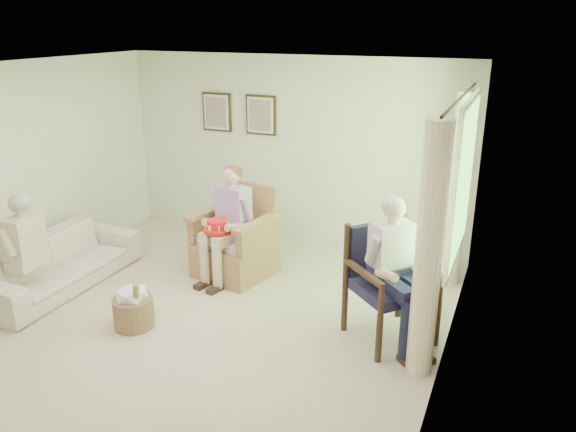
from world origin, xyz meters
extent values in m
plane|color=beige|center=(0.00, 0.00, 0.00)|extent=(5.50, 5.50, 0.00)
cube|color=silver|center=(0.00, 2.75, 1.30)|extent=(5.00, 0.04, 2.60)
cube|color=silver|center=(2.50, 0.00, 1.30)|extent=(0.04, 5.50, 2.60)
cube|color=white|center=(0.00, 0.00, 2.60)|extent=(5.00, 5.50, 0.02)
cube|color=#2D6B23|center=(2.47, 1.20, 1.55)|extent=(0.02, 1.40, 1.50)
cube|color=white|center=(2.46, 1.20, 2.33)|extent=(0.04, 1.52, 0.06)
cube|color=white|center=(2.46, 1.20, 0.77)|extent=(0.04, 1.52, 0.06)
cylinder|color=#382114|center=(2.37, 1.20, 2.35)|extent=(0.03, 2.50, 0.03)
cylinder|color=#FAEBC3|center=(2.33, 0.22, 1.15)|extent=(0.34, 0.34, 2.30)
cylinder|color=#FAEBC3|center=(2.33, 2.18, 1.15)|extent=(0.34, 0.34, 2.30)
cube|color=#382114|center=(-1.15, 2.72, 1.78)|extent=(0.45, 0.03, 0.55)
cube|color=silver|center=(-1.15, 2.70, 1.78)|extent=(0.39, 0.01, 0.49)
cube|color=tan|center=(-1.15, 2.69, 1.78)|extent=(0.33, 0.01, 0.43)
cube|color=#382114|center=(-0.45, 2.72, 1.78)|extent=(0.45, 0.03, 0.55)
cube|color=silver|center=(-0.45, 2.70, 1.78)|extent=(0.39, 0.01, 0.49)
cube|color=tan|center=(-0.45, 2.69, 1.78)|extent=(0.33, 0.01, 0.43)
cube|color=tan|center=(-0.18, 1.34, 0.22)|extent=(0.82, 0.80, 0.43)
cube|color=beige|center=(-0.18, 1.31, 0.48)|extent=(0.64, 0.62, 0.10)
cube|color=tan|center=(-0.18, 1.68, 0.78)|extent=(0.76, 0.23, 0.65)
cube|color=tan|center=(-0.56, 1.34, 0.60)|extent=(0.10, 0.74, 0.31)
cube|color=tan|center=(0.21, 1.34, 0.60)|extent=(0.10, 0.74, 0.31)
cylinder|color=black|center=(1.61, 0.31, 0.25)|extent=(0.06, 0.06, 0.49)
cylinder|color=black|center=(2.29, 0.31, 0.25)|extent=(0.06, 0.06, 0.49)
cylinder|color=black|center=(1.61, 0.94, 0.25)|extent=(0.06, 0.06, 0.49)
cylinder|color=black|center=(2.29, 0.94, 0.25)|extent=(0.06, 0.06, 0.49)
cube|color=#1E1937|center=(1.95, 0.62, 0.55)|extent=(0.65, 0.63, 0.11)
cube|color=#1E1937|center=(1.95, 0.93, 0.85)|extent=(0.60, 0.08, 0.56)
imported|color=silver|center=(-1.95, 0.23, 0.30)|extent=(2.07, 0.81, 0.60)
cube|color=beige|center=(-0.18, 1.31, 0.65)|extent=(0.40, 0.26, 0.16)
cube|color=#BA96D4|center=(-0.18, 1.33, 0.93)|extent=(0.39, 0.24, 0.46)
sphere|color=#DDAD8E|center=(-0.18, 1.32, 1.30)|extent=(0.21, 0.21, 0.21)
ellipsoid|color=brown|center=(-0.18, 1.34, 1.32)|extent=(0.22, 0.22, 0.18)
cube|color=beige|center=(-0.28, 1.09, 0.60)|extent=(0.14, 0.44, 0.13)
cube|color=beige|center=(-0.08, 1.09, 0.60)|extent=(0.14, 0.44, 0.13)
cylinder|color=beige|center=(-0.28, 0.89, 0.30)|extent=(0.12, 0.12, 0.55)
cylinder|color=beige|center=(-0.08, 0.89, 0.30)|extent=(0.12, 0.12, 0.55)
cube|color=#1B1B3B|center=(1.95, 0.62, 0.71)|extent=(0.40, 0.26, 0.16)
cube|color=silver|center=(1.95, 0.64, 0.99)|extent=(0.39, 0.24, 0.46)
sphere|color=#DDAD8E|center=(1.95, 0.63, 1.36)|extent=(0.21, 0.21, 0.21)
ellipsoid|color=#B7B2AD|center=(1.95, 0.66, 1.39)|extent=(0.22, 0.22, 0.18)
cube|color=#1B1B3B|center=(1.85, 0.40, 0.66)|extent=(0.14, 0.44, 0.13)
cube|color=#1B1B3B|center=(2.05, 0.40, 0.66)|extent=(0.14, 0.44, 0.13)
cylinder|color=#1B1B3B|center=(1.85, 0.20, 0.34)|extent=(0.12, 0.12, 0.61)
cylinder|color=#1B1B3B|center=(2.05, 0.20, 0.34)|extent=(0.12, 0.12, 0.61)
cube|color=beige|center=(-1.95, -0.20, 0.53)|extent=(0.42, 0.26, 0.16)
cube|color=beige|center=(-1.95, -0.18, 0.81)|extent=(0.41, 0.24, 0.46)
sphere|color=#DDAD8E|center=(-1.95, -0.19, 1.18)|extent=(0.21, 0.21, 0.21)
ellipsoid|color=#B7B2AD|center=(-1.95, -0.17, 1.20)|extent=(0.22, 0.22, 0.18)
cube|color=beige|center=(-2.05, -0.42, 0.48)|extent=(0.14, 0.44, 0.13)
cube|color=beige|center=(-1.85, -0.42, 0.48)|extent=(0.14, 0.44, 0.13)
cylinder|color=beige|center=(-1.85, -0.62, 0.24)|extent=(0.12, 0.12, 0.43)
cylinder|color=red|center=(-0.23, 1.03, 0.70)|extent=(0.33, 0.33, 0.04)
cylinder|color=red|center=(-0.23, 1.03, 0.76)|extent=(0.23, 0.23, 0.12)
cube|color=white|center=(-0.11, 1.03, 0.76)|extent=(0.04, 0.01, 0.05)
cube|color=white|center=(-0.15, 1.13, 0.76)|extent=(0.03, 0.04, 0.05)
cube|color=white|center=(-0.26, 1.15, 0.76)|extent=(0.02, 0.05, 0.05)
cube|color=white|center=(-0.34, 1.09, 0.76)|extent=(0.04, 0.03, 0.05)
cube|color=white|center=(-0.34, 0.98, 0.76)|extent=(0.04, 0.03, 0.05)
cube|color=white|center=(-0.26, 0.91, 0.76)|extent=(0.02, 0.05, 0.05)
cube|color=white|center=(-0.15, 0.94, 0.76)|extent=(0.03, 0.04, 0.05)
cylinder|color=tan|center=(-0.55, -0.20, 0.16)|extent=(0.54, 0.54, 0.32)
ellipsoid|color=white|center=(-0.55, -0.20, 0.37)|extent=(0.37, 0.37, 0.22)
cylinder|color=#A57F56|center=(-0.45, -0.25, 0.37)|extent=(0.16, 0.29, 0.48)
camera|label=1|loc=(2.95, -4.33, 3.04)|focal=35.00mm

